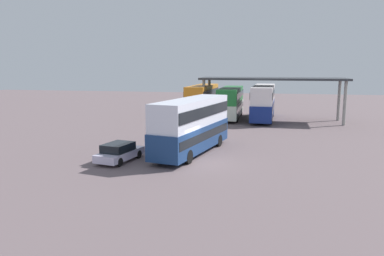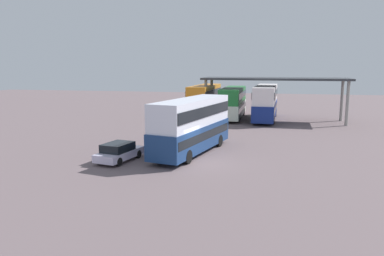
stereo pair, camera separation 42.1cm
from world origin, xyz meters
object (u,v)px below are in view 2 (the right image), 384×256
double_decker_near_canopy (205,100)px  parked_hatchback (119,152)px  double_decker_main (192,124)px  double_decker_far_right (266,101)px  double_decker_mid_row (233,102)px

double_decker_near_canopy → parked_hatchback: bearing=178.2°
double_decker_main → parked_hatchback: double_decker_main is taller
double_decker_main → parked_hatchback: (-4.61, -3.65, -1.67)m
double_decker_main → parked_hatchback: size_ratio=2.44×
parked_hatchback → double_decker_far_right: 25.53m
double_decker_main → double_decker_mid_row: double_decker_main is taller
parked_hatchback → double_decker_main: bearing=-40.5°
double_decker_mid_row → double_decker_far_right: double_decker_far_right is taller
double_decker_main → double_decker_mid_row: 20.53m
parked_hatchback → double_decker_far_right: (9.74, 23.54, 1.71)m
double_decker_mid_row → double_decker_far_right: size_ratio=0.92×
double_decker_mid_row → double_decker_main: bearing=177.6°
parked_hatchback → double_decker_far_right: bearing=-11.3°
parked_hatchback → double_decker_mid_row: bearing=-1.8°
double_decker_main → double_decker_near_canopy: size_ratio=1.01×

